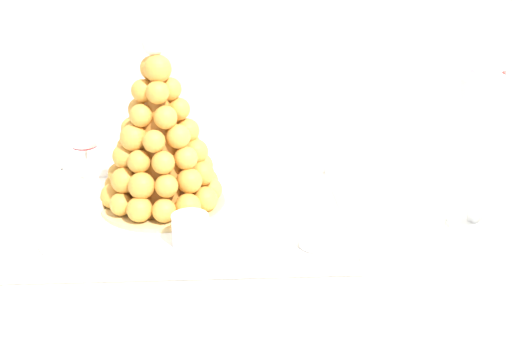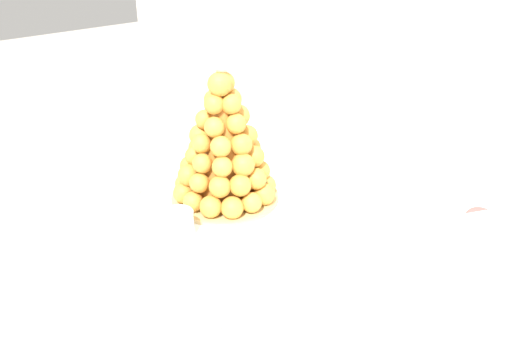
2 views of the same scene
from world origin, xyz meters
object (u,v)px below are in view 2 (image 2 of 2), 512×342
(serving_tray, at_px, (220,218))
(dessert_cup_left, at_px, (125,186))
(croquembouche, at_px, (224,147))
(macaron_goblet, at_px, (438,275))
(creme_brulee_ramekin, at_px, (181,172))
(dessert_cup_mid_left, at_px, (178,225))
(wine_glass, at_px, (223,124))
(dessert_cup_centre, at_px, (239,278))

(serving_tray, relative_size, dessert_cup_left, 9.55)
(croquembouche, relative_size, dessert_cup_left, 5.43)
(macaron_goblet, bearing_deg, serving_tray, 175.93)
(creme_brulee_ramekin, bearing_deg, croquembouche, 7.37)
(dessert_cup_mid_left, bearing_deg, creme_brulee_ramekin, 146.13)
(croquembouche, relative_size, macaron_goblet, 1.16)
(dessert_cup_left, bearing_deg, wine_glass, 91.37)
(dessert_cup_centre, xyz_separation_m, creme_brulee_ramekin, (-0.41, 0.15, -0.01))
(dessert_cup_mid_left, distance_m, creme_brulee_ramekin, 0.25)
(wine_glass, bearing_deg, croquembouche, -36.13)
(serving_tray, xyz_separation_m, wine_glass, (-0.22, 0.17, 0.10))
(croquembouche, distance_m, wine_glass, 0.20)
(dessert_cup_centre, xyz_separation_m, macaron_goblet, (0.29, 0.08, 0.14))
(croquembouche, relative_size, dessert_cup_mid_left, 5.30)
(serving_tray, xyz_separation_m, croquembouche, (-0.05, 0.05, 0.12))
(macaron_goblet, bearing_deg, wine_glass, 163.78)
(creme_brulee_ramekin, bearing_deg, serving_tray, -10.15)
(dessert_cup_left, relative_size, macaron_goblet, 0.21)
(dessert_cup_mid_left, xyz_separation_m, dessert_cup_centre, (0.20, -0.01, 0.00))
(croquembouche, height_order, macaron_goblet, croquembouche)
(serving_tray, relative_size, creme_brulee_ramekin, 6.43)
(croquembouche, distance_m, dessert_cup_centre, 0.33)
(serving_tray, height_order, dessert_cup_mid_left, dessert_cup_mid_left)
(dessert_cup_left, distance_m, creme_brulee_ramekin, 0.14)
(dessert_cup_left, xyz_separation_m, macaron_goblet, (0.71, 0.07, 0.14))
(croquembouche, bearing_deg, dessert_cup_left, -134.75)
(macaron_goblet, bearing_deg, dessert_cup_left, -174.61)
(dessert_cup_left, xyz_separation_m, dessert_cup_centre, (0.42, -0.01, 0.00))
(dessert_cup_centre, distance_m, wine_glass, 0.52)
(croquembouche, relative_size, dessert_cup_centre, 5.68)
(serving_tray, xyz_separation_m, creme_brulee_ramekin, (-0.20, 0.04, 0.02))
(dessert_cup_left, relative_size, wine_glass, 0.41)
(dessert_cup_left, height_order, creme_brulee_ramekin, dessert_cup_left)
(wine_glass, bearing_deg, dessert_cup_mid_left, -51.16)
(croquembouche, height_order, dessert_cup_centre, croquembouche)
(macaron_goblet, relative_size, wine_glass, 1.94)
(croquembouche, xyz_separation_m, dessert_cup_centre, (0.26, -0.17, -0.10))
(dessert_cup_left, xyz_separation_m, dessert_cup_mid_left, (0.21, 0.00, 0.00))
(croquembouche, relative_size, creme_brulee_ramekin, 3.65)
(dessert_cup_centre, distance_m, macaron_goblet, 0.33)
(dessert_cup_left, relative_size, dessert_cup_centre, 1.05)
(dessert_cup_left, height_order, macaron_goblet, macaron_goblet)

